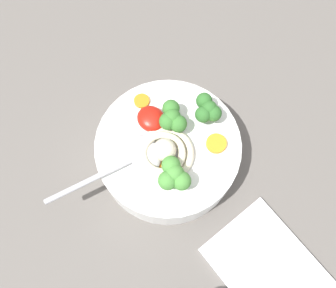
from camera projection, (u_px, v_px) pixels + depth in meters
The scene contains 12 objects.
table_slab at pixel (182, 155), 59.55cm from camera, with size 134.72×134.72×3.70cm, color #5B5651.
soup_bowl at pixel (168, 151), 54.29cm from camera, with size 21.52×21.52×6.48cm.
noodle_pile at pixel (163, 151), 49.73cm from camera, with size 9.26×9.08×3.72cm.
soup_spoon at pixel (136, 158), 49.76cm from camera, with size 8.09×17.46×1.60cm.
chili_sauce_dollop at pixel (151, 119), 51.72cm from camera, with size 4.38×3.94×1.97cm, color #B2190F.
broccoli_floret_beside_chili at pixel (173, 117), 50.21cm from camera, with size 4.95×4.26×3.91cm.
broccoli_floret_beside_noodles at pixel (174, 175), 47.06cm from camera, with size 5.13×4.41×4.06cm.
broccoli_floret_front at pixel (207, 109), 50.80cm from camera, with size 4.71×4.05×3.73cm.
carrot_slice_rear at pixel (160, 169), 49.75cm from camera, with size 2.79×2.79×0.47cm, color orange.
carrot_slice_far at pixel (142, 101), 53.61cm from camera, with size 2.38×2.38×0.45cm, color orange.
carrot_slice_center at pixel (216, 144), 51.03cm from camera, with size 2.97×2.97×0.67cm, color orange.
folded_napkin at pixel (270, 271), 50.86cm from camera, with size 17.60×12.51×0.80cm, color white.
Camera 1 is at (12.27, -15.22, 58.18)cm, focal length 37.74 mm.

